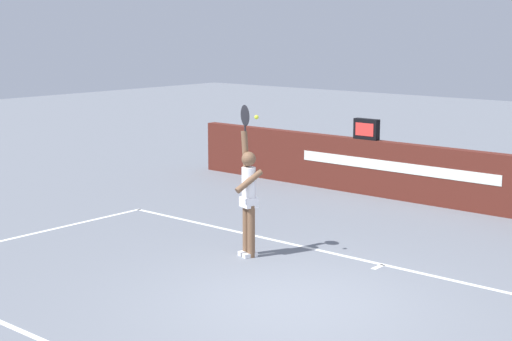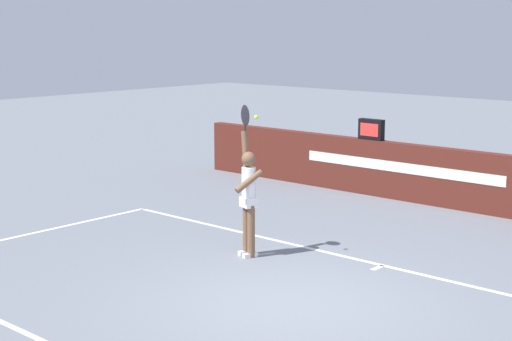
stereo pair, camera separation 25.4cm
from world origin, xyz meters
TOP-DOWN VIEW (x-y plane):
  - ground_plane at (0.00, 0.00)m, footprint 60.00×60.00m
  - court_lines at (0.00, -0.33)m, footprint 11.71×5.35m
  - back_wall at (-0.00, 6.61)m, footprint 15.77×0.25m
  - speed_display at (-3.13, 6.61)m, footprint 0.59×0.17m
  - tennis_player at (-1.93, 1.26)m, footprint 0.48×0.50m
  - tennis_ball at (-1.66, 1.15)m, footprint 0.07×0.07m

SIDE VIEW (x-z plane):
  - ground_plane at x=0.00m, z-range 0.00..0.00m
  - court_lines at x=0.00m, z-range 0.00..0.00m
  - back_wall at x=0.00m, z-range 0.00..1.23m
  - tennis_player at x=-1.93m, z-range -0.21..2.27m
  - speed_display at x=-3.13m, z-range 1.23..1.69m
  - tennis_ball at x=-1.66m, z-range 2.28..2.35m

